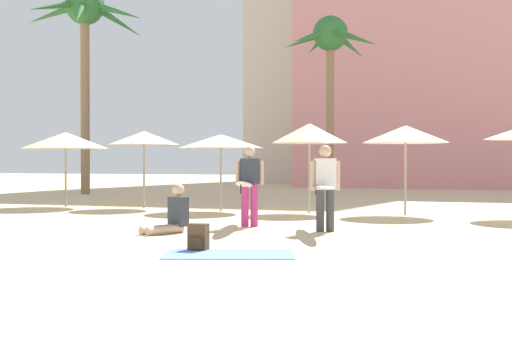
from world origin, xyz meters
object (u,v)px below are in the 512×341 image
object	(u,v)px
palm_tree_far_left	(330,46)
person_mid_center	(248,184)
beach_towel	(229,254)
palm_tree_left	(85,22)
person_near_right	(172,216)
cafe_umbrella_2	(309,133)
backpack	(198,238)
cafe_umbrella_5	(144,138)
cafe_umbrella_4	(405,134)
cafe_umbrella_6	(221,141)
cafe_umbrella_0	(65,140)
person_mid_right	(324,185)

from	to	relation	value
palm_tree_far_left	person_mid_center	size ratio (longest dim) A/B	2.72
beach_towel	palm_tree_left	bearing A→B (deg)	129.09
person_near_right	person_mid_center	bearing A→B (deg)	169.42
cafe_umbrella_2	beach_towel	xyz separation A→B (m)	(0.72, -8.07, -2.15)
palm_tree_left	backpack	distance (m)	20.16
palm_tree_far_left	person_mid_center	xyz separation A→B (m)	(1.00, -13.32, -5.20)
cafe_umbrella_2	palm_tree_far_left	bearing A→B (deg)	98.31
beach_towel	cafe_umbrella_5	bearing A→B (deg)	125.08
cafe_umbrella_4	cafe_umbrella_6	world-z (taller)	cafe_umbrella_4
cafe_umbrella_0	cafe_umbrella_6	distance (m)	5.12
cafe_umbrella_2	person_mid_right	world-z (taller)	cafe_umbrella_2
cafe_umbrella_0	person_near_right	world-z (taller)	cafe_umbrella_0
cafe_umbrella_5	person_mid_right	xyz separation A→B (m)	(6.54, -4.87, -1.17)
beach_towel	palm_tree_far_left	bearing A→B (deg)	96.82
person_mid_right	beach_towel	bearing A→B (deg)	-35.92
cafe_umbrella_4	cafe_umbrella_5	world-z (taller)	cafe_umbrella_4
palm_tree_far_left	cafe_umbrella_5	xyz separation A→B (m)	(-3.79, -8.91, -4.03)
cafe_umbrella_5	person_near_right	xyz separation A→B (m)	(3.73, -5.88, -1.76)
cafe_umbrella_2	cafe_umbrella_4	bearing A→B (deg)	1.29
person_near_right	backpack	bearing A→B (deg)	59.74
palm_tree_left	cafe_umbrella_0	world-z (taller)	palm_tree_left
person_mid_right	backpack	bearing A→B (deg)	-46.69
palm_tree_far_left	cafe_umbrella_5	world-z (taller)	palm_tree_far_left
palm_tree_left	cafe_umbrella_5	distance (m)	10.68
cafe_umbrella_6	backpack	size ratio (longest dim) A/B	5.71
cafe_umbrella_0	person_mid_center	xyz separation A→B (m)	(7.28, -4.07, -1.11)
cafe_umbrella_5	cafe_umbrella_6	world-z (taller)	cafe_umbrella_5
palm_tree_far_left	person_mid_right	size ratio (longest dim) A/B	2.73
palm_tree_far_left	cafe_umbrella_4	xyz separation A→B (m)	(3.87, -9.10, -4.03)
person_mid_center	palm_tree_far_left	bearing A→B (deg)	-18.14
palm_tree_far_left	person_mid_right	distance (m)	14.98
cafe_umbrella_5	person_near_right	size ratio (longest dim) A/B	2.28
cafe_umbrella_4	cafe_umbrella_6	bearing A→B (deg)	-177.39
palm_tree_far_left	person_mid_center	world-z (taller)	palm_tree_far_left
palm_tree_far_left	cafe_umbrella_4	size ratio (longest dim) A/B	3.17
cafe_umbrella_2	person_mid_right	bearing A→B (deg)	-73.00
cafe_umbrella_0	person_mid_center	size ratio (longest dim) A/B	0.97
palm_tree_far_left	palm_tree_left	world-z (taller)	palm_tree_left
cafe_umbrella_5	backpack	world-z (taller)	cafe_umbrella_5
cafe_umbrella_0	cafe_umbrella_6	xyz separation A→B (m)	(5.12, -0.08, -0.08)
cafe_umbrella_5	cafe_umbrella_4	bearing A→B (deg)	-1.46
cafe_umbrella_0	cafe_umbrella_5	world-z (taller)	cafe_umbrella_5
cafe_umbrella_4	beach_towel	size ratio (longest dim) A/B	1.21
palm_tree_left	backpack	world-z (taller)	palm_tree_left
person_near_right	beach_towel	bearing A→B (deg)	66.15
palm_tree_left	cafe_umbrella_2	world-z (taller)	palm_tree_left
palm_tree_far_left	cafe_umbrella_2	xyz separation A→B (m)	(1.34, -9.16, -3.97)
cafe_umbrella_0	backpack	bearing A→B (deg)	-45.01
cafe_umbrella_4	person_mid_center	xyz separation A→B (m)	(-2.87, -4.22, -1.17)
cafe_umbrella_4	person_near_right	size ratio (longest dim) A/B	2.30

